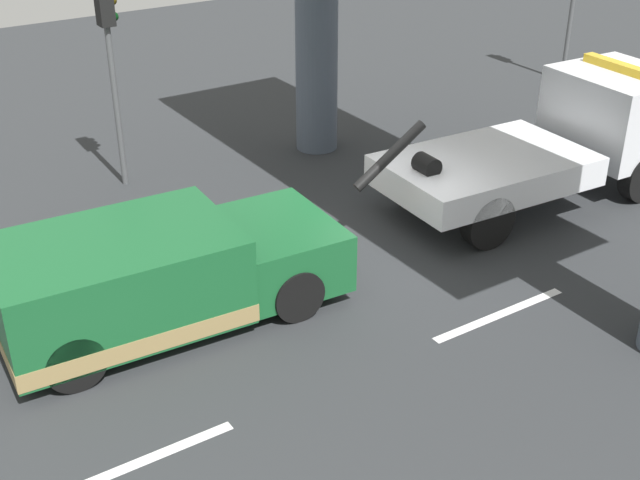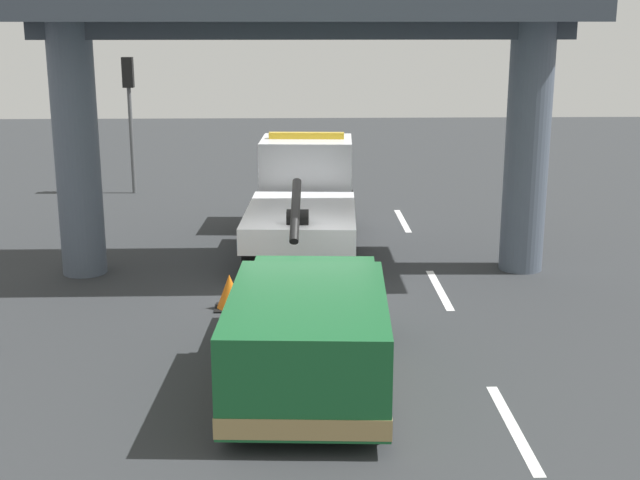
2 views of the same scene
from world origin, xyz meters
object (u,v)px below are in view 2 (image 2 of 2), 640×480
Objects in this scene: traffic_light_far at (129,95)px; towed_van_green at (309,335)px; tow_truck_white at (304,192)px; traffic_cone_orange at (230,292)px.

towed_van_green is at bearing -160.38° from traffic_light_far.
tow_truck_white is 5.40m from traffic_cone_orange.
tow_truck_white reaches higher than traffic_cone_orange.
towed_van_green is at bearing 179.70° from tow_truck_white.
tow_truck_white is at bearing -0.30° from towed_van_green.
traffic_cone_orange is (-11.04, -3.74, -2.71)m from traffic_light_far.
towed_van_green is 3.78m from traffic_cone_orange.
traffic_light_far is 6.18× the size of traffic_cone_orange.
traffic_light_far is at bearing 18.72° from traffic_cone_orange.
tow_truck_white reaches higher than towed_van_green.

